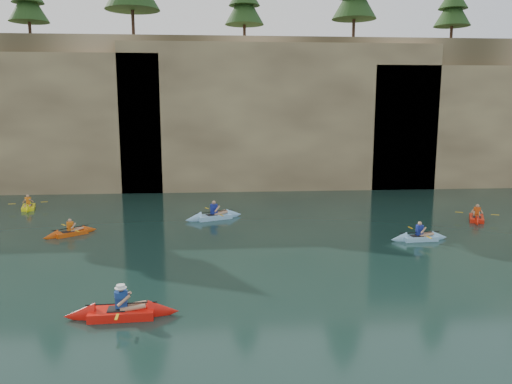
{
  "coord_description": "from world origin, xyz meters",
  "views": [
    {
      "loc": [
        -3.02,
        -15.77,
        6.56
      ],
      "look_at": [
        -1.38,
        4.34,
        3.0
      ],
      "focal_mm": 35.0,
      "sensor_mm": 36.0,
      "label": 1
    }
  ],
  "objects": [
    {
      "name": "sea_cave_east",
      "position": [
        10.0,
        21.95,
        2.25
      ],
      "size": [
        5.0,
        1.0,
        4.5
      ],
      "primitive_type": "cube",
      "color": "black",
      "rests_on": "ground"
    },
    {
      "name": "ground",
      "position": [
        0.0,
        0.0,
        0.0
      ],
      "size": [
        160.0,
        160.0,
        0.0
      ],
      "primitive_type": "plane",
      "color": "black",
      "rests_on": "ground"
    },
    {
      "name": "main_kayaker",
      "position": [
        -6.0,
        -0.83,
        0.17
      ],
      "size": [
        3.55,
        2.39,
        1.31
      ],
      "rotation": [
        0.0,
        0.0,
        0.05
      ],
      "color": "red",
      "rests_on": "ground"
    },
    {
      "name": "sea_cave_west",
      "position": [
        -18.0,
        21.95,
        2.0
      ],
      "size": [
        4.5,
        1.0,
        4.0
      ],
      "primitive_type": "cube",
      "color": "black",
      "rests_on": "ground"
    },
    {
      "name": "kayaker_ltblue_near",
      "position": [
        6.84,
        7.1,
        0.14
      ],
      "size": [
        2.99,
        2.3,
        1.16
      ],
      "rotation": [
        0.0,
        0.0,
        0.09
      ],
      "color": "#94D0F8",
      "rests_on": "ground"
    },
    {
      "name": "kayaker_ltblue_mid",
      "position": [
        -3.16,
        12.49,
        0.16
      ],
      "size": [
        3.55,
        2.44,
        1.34
      ],
      "rotation": [
        0.0,
        0.0,
        0.4
      ],
      "color": "#98D1FF",
      "rests_on": "ground"
    },
    {
      "name": "kayaker_yellow",
      "position": [
        -14.91,
        16.26,
        0.14
      ],
      "size": [
        2.23,
        2.91,
        1.16
      ],
      "rotation": [
        0.0,
        0.0,
        -1.3
      ],
      "color": "#FFFB15",
      "rests_on": "ground"
    },
    {
      "name": "cliff",
      "position": [
        0.0,
        30.0,
        6.0
      ],
      "size": [
        70.0,
        16.0,
        12.0
      ],
      "primitive_type": "cube",
      "color": "tan",
      "rests_on": "ground"
    },
    {
      "name": "kayaker_orange",
      "position": [
        -10.42,
        9.47,
        0.13
      ],
      "size": [
        2.6,
        2.24,
        1.06
      ],
      "rotation": [
        0.0,
        0.0,
        0.66
      ],
      "color": "#D74E0D",
      "rests_on": "ground"
    },
    {
      "name": "sea_cave_center",
      "position": [
        -4.0,
        21.95,
        1.6
      ],
      "size": [
        3.5,
        1.0,
        3.2
      ],
      "primitive_type": "cube",
      "color": "black",
      "rests_on": "ground"
    },
    {
      "name": "cliff_slab_center",
      "position": [
        2.0,
        22.6,
        5.7
      ],
      "size": [
        24.0,
        2.4,
        11.4
      ],
      "primitive_type": "cube",
      "color": "tan",
      "rests_on": "ground"
    },
    {
      "name": "kayaker_red_far",
      "position": [
        11.84,
        10.96,
        0.14
      ],
      "size": [
        2.1,
        3.15,
        1.16
      ],
      "rotation": [
        0.0,
        0.0,
        1.11
      ],
      "color": "red",
      "rests_on": "ground"
    }
  ]
}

